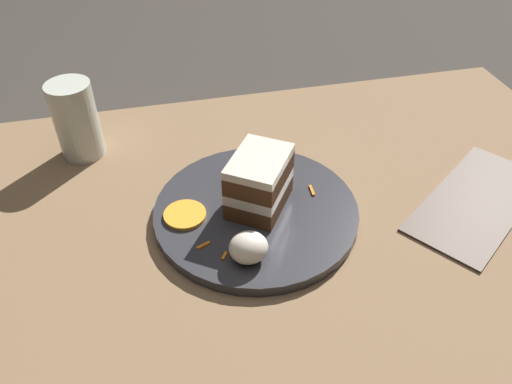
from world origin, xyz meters
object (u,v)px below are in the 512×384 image
object	(u,v)px
cake_slice	(259,182)
drinking_glass	(78,125)
plate	(256,212)
orange_garnish	(185,215)
cream_dollop	(249,248)
menu_card	(477,201)

from	to	relation	value
cake_slice	drinking_glass	size ratio (longest dim) A/B	0.93
drinking_glass	plate	bearing A→B (deg)	138.52
plate	cake_slice	world-z (taller)	cake_slice
orange_garnish	cake_slice	bearing A→B (deg)	-179.49
cake_slice	drinking_glass	distance (m)	0.34
cake_slice	cream_dollop	bearing A→B (deg)	-76.78
cream_dollop	plate	bearing A→B (deg)	-108.67
plate	orange_garnish	world-z (taller)	orange_garnish
plate	orange_garnish	distance (m)	0.10
cream_dollop	cake_slice	bearing A→B (deg)	-110.77
cake_slice	menu_card	world-z (taller)	cake_slice
plate	cake_slice	size ratio (longest dim) A/B	2.46
orange_garnish	drinking_glass	world-z (taller)	drinking_glass
plate	menu_card	xyz separation A→B (m)	(-0.34, 0.05, -0.01)
cake_slice	drinking_glass	world-z (taller)	drinking_glass
orange_garnish	menu_card	xyz separation A→B (m)	(-0.44, 0.05, -0.02)
cake_slice	cream_dollop	distance (m)	0.11
orange_garnish	menu_card	bearing A→B (deg)	173.35
plate	menu_card	world-z (taller)	plate
drinking_glass	menu_card	xyz separation A→B (m)	(-0.59, 0.27, -0.05)
plate	menu_card	size ratio (longest dim) A/B	1.11
cake_slice	menu_card	size ratio (longest dim) A/B	0.45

